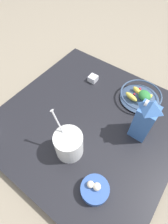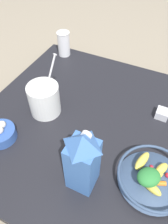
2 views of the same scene
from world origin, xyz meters
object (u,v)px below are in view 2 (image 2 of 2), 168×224
(drinking_cup, at_px, (64,43))
(spice_jar, at_px, (162,114))
(milk_carton, at_px, (83,161))
(garlic_bowl, at_px, (0,133))
(yogurt_tub, at_px, (44,98))
(fruit_bowl, at_px, (153,177))

(drinking_cup, xyz_separation_m, spice_jar, (-0.61, 0.24, -0.05))
(milk_carton, xyz_separation_m, garlic_bowl, (0.37, -0.02, -0.10))
(yogurt_tub, xyz_separation_m, spice_jar, (-0.46, -0.19, -0.06))
(drinking_cup, relative_size, garlic_bowl, 1.13)
(yogurt_tub, distance_m, spice_jar, 0.50)
(milk_carton, relative_size, drinking_cup, 1.86)
(milk_carton, height_order, yogurt_tub, milk_carton)
(milk_carton, xyz_separation_m, yogurt_tub, (0.29, -0.22, -0.05))
(fruit_bowl, bearing_deg, garlic_bowl, 7.18)
(fruit_bowl, relative_size, garlic_bowl, 1.98)
(yogurt_tub, relative_size, drinking_cup, 1.79)
(milk_carton, height_order, drinking_cup, milk_carton)
(garlic_bowl, bearing_deg, spice_jar, -144.64)
(yogurt_tub, distance_m, drinking_cup, 0.45)
(milk_carton, xyz_separation_m, spice_jar, (-0.18, -0.41, -0.11))
(drinking_cup, distance_m, garlic_bowl, 0.63)
(drinking_cup, xyz_separation_m, garlic_bowl, (-0.07, 0.63, -0.05))
(milk_carton, bearing_deg, spice_jar, -113.28)
(milk_carton, distance_m, yogurt_tub, 0.37)
(yogurt_tub, distance_m, garlic_bowl, 0.22)
(milk_carton, height_order, spice_jar, milk_carton)
(yogurt_tub, height_order, garlic_bowl, yogurt_tub)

